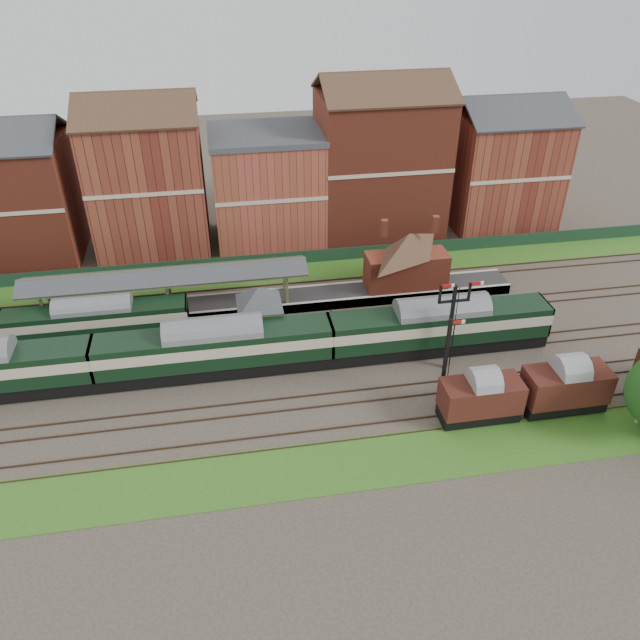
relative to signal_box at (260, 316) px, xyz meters
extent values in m
plane|color=#473D33|center=(3.00, -3.25, -3.19)|extent=(160.00, 160.00, 0.00)
cube|color=#2D6619|center=(3.00, 12.75, -3.16)|extent=(90.00, 4.50, 0.06)
cube|color=#2D6619|center=(3.00, -15.25, -3.16)|extent=(90.00, 5.00, 0.06)
cube|color=#193823|center=(3.00, 14.75, -2.44)|extent=(90.00, 0.12, 1.50)
cube|color=#2D2D2D|center=(-2.00, 6.50, -2.69)|extent=(55.00, 3.40, 1.00)
cube|color=#566648|center=(0.00, 0.00, -1.99)|extent=(3.40, 3.20, 2.40)
cube|color=brown|center=(0.00, 0.00, 0.21)|extent=(3.60, 3.40, 2.00)
pyramid|color=#383A3F|center=(0.00, 0.00, 2.01)|extent=(5.40, 5.40, 1.60)
cube|color=maroon|center=(8.00, 0.00, -2.09)|extent=(3.00, 2.40, 2.20)
cube|color=#4C3323|center=(8.00, -0.65, -0.64)|extent=(3.20, 1.34, 0.79)
cube|color=#4C3323|center=(8.00, 0.65, -0.64)|extent=(3.20, 1.34, 0.79)
cube|color=#953A26|center=(15.00, 6.50, -0.44)|extent=(8.00, 3.00, 3.50)
pyramid|color=#4C3323|center=(15.00, 6.50, 2.41)|extent=(8.10, 8.10, 2.20)
cube|color=#953A26|center=(12.50, 6.50, 2.91)|extent=(0.60, 0.60, 1.60)
cube|color=#953A26|center=(17.50, 6.50, 2.91)|extent=(0.60, 0.60, 1.60)
cube|color=brown|center=(-19.00, 5.20, -0.49)|extent=(0.22, 0.22, 3.40)
cube|color=brown|center=(3.00, 7.80, -0.49)|extent=(0.22, 0.22, 3.40)
cube|color=#383A3F|center=(-8.00, 5.55, 1.41)|extent=(26.00, 1.99, 0.90)
cube|color=#383A3F|center=(-8.00, 7.45, 1.41)|extent=(26.00, 1.99, 0.90)
cube|color=brown|center=(-8.00, 6.50, 1.79)|extent=(26.00, 0.20, 0.20)
cube|color=black|center=(15.00, -5.75, 0.81)|extent=(0.25, 0.25, 8.00)
cube|color=black|center=(15.00, -5.75, 3.41)|extent=(2.60, 0.18, 0.18)
cube|color=#B2140F|center=(14.35, -5.75, 4.86)|extent=(1.10, 0.08, 0.25)
cube|color=#B2140F|center=(16.75, -5.75, 4.86)|extent=(1.10, 0.08, 0.25)
cube|color=black|center=(13.00, -10.25, 0.81)|extent=(0.25, 0.25, 8.00)
cube|color=#B2140F|center=(13.55, -10.25, 4.51)|extent=(1.10, 0.08, 0.25)
cube|color=#953A26|center=(-25.00, 21.75, 3.31)|extent=(14.00, 10.00, 13.00)
cube|color=maroon|center=(-10.00, 21.75, 4.31)|extent=(12.00, 10.00, 15.00)
cube|color=#A64535|center=(3.00, 21.75, 2.81)|extent=(12.00, 10.00, 12.00)
cube|color=#953A26|center=(16.00, 21.75, 4.81)|extent=(14.00, 10.00, 16.00)
cube|color=maroon|center=(31.00, 21.75, 3.31)|extent=(12.00, 10.00, 13.00)
cube|color=black|center=(-4.01, -3.25, -2.45)|extent=(19.15, 2.68, 1.17)
cube|color=black|center=(-4.01, -3.25, -0.48)|extent=(19.15, 2.98, 2.77)
cube|color=beige|center=(-4.01, -3.25, -0.15)|extent=(19.17, 3.02, 0.96)
cube|color=slate|center=(-4.01, -3.25, 1.06)|extent=(19.15, 2.98, 0.64)
cube|color=black|center=(15.15, -3.25, -2.45)|extent=(19.15, 2.68, 1.17)
cube|color=black|center=(15.15, -3.25, -0.48)|extent=(19.15, 2.98, 2.77)
cube|color=beige|center=(15.15, -3.25, -0.15)|extent=(19.17, 3.02, 0.96)
cube|color=slate|center=(15.15, -3.25, 1.06)|extent=(19.15, 2.98, 0.64)
cube|color=black|center=(-14.24, 3.25, -2.54)|extent=(15.98, 2.24, 0.98)
cube|color=black|center=(-14.24, 3.25, -0.90)|extent=(15.98, 2.49, 2.31)
cube|color=beige|center=(-14.24, 3.25, -0.62)|extent=(16.00, 2.53, 0.80)
cube|color=slate|center=(-14.24, 3.25, 0.39)|extent=(15.98, 2.49, 0.53)
cube|color=black|center=(15.31, -12.25, -2.58)|extent=(5.97, 2.20, 0.90)
cube|color=#482014|center=(15.31, -12.25, -0.94)|extent=(5.97, 2.59, 2.39)
cube|color=gray|center=(15.31, -12.25, 0.37)|extent=(5.97, 2.59, 0.44)
cube|color=black|center=(22.09, -12.25, -2.56)|extent=(6.35, 2.34, 0.95)
cube|color=#482014|center=(22.09, -12.25, -0.81)|extent=(6.35, 2.75, 2.54)
cube|color=gray|center=(22.09, -12.25, 0.59)|extent=(6.35, 2.75, 0.47)
camera|label=1|loc=(-2.52, -45.28, 29.20)|focal=35.00mm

